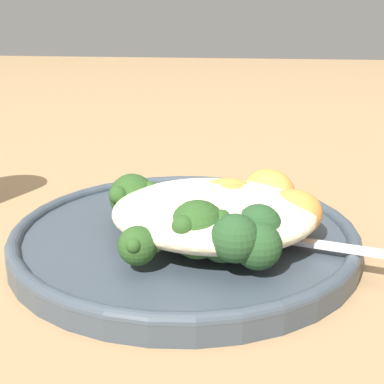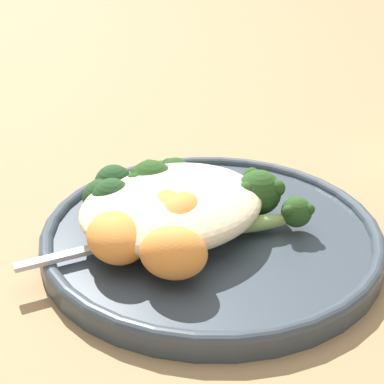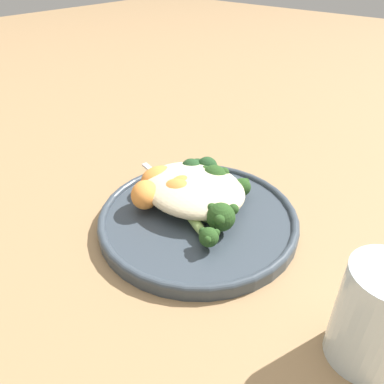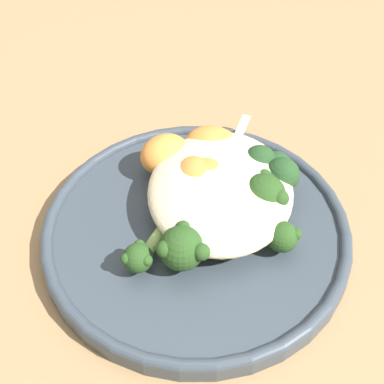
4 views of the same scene
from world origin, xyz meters
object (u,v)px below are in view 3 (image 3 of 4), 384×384
object	(u,v)px
broccoli_stalk_4	(210,183)
kale_tuft	(200,172)
sweet_potato_chunk_2	(182,189)
sweet_potato_chunk_1	(179,193)
quinoa_mound	(194,189)
broccoli_stalk_0	(202,229)
plate	(197,217)
broccoli_stalk_2	(216,206)
spoon	(171,185)
sweet_potato_chunk_0	(159,178)
sweet_potato_chunk_3	(145,195)
broccoli_stalk_3	(229,192)
water_glass	(375,317)
broccoli_stalk_1	(215,215)

from	to	relation	value
broccoli_stalk_4	kale_tuft	size ratio (longest dim) A/B	1.78
sweet_potato_chunk_2	kale_tuft	bearing A→B (deg)	102.99
sweet_potato_chunk_1	sweet_potato_chunk_2	xyz separation A→B (m)	(-0.00, 0.01, -0.00)
quinoa_mound	broccoli_stalk_0	bearing A→B (deg)	-41.96
plate	broccoli_stalk_2	world-z (taller)	broccoli_stalk_2
spoon	sweet_potato_chunk_0	bearing A→B (deg)	57.25
sweet_potato_chunk_3	spoon	bearing A→B (deg)	95.16
quinoa_mound	plate	bearing A→B (deg)	-40.59
broccoli_stalk_4	spoon	world-z (taller)	broccoli_stalk_4
broccoli_stalk_2	broccoli_stalk_4	distance (m)	0.05
broccoli_stalk_0	broccoli_stalk_2	bearing A→B (deg)	132.49
broccoli_stalk_3	sweet_potato_chunk_0	size ratio (longest dim) A/B	1.95
water_glass	broccoli_stalk_0	bearing A→B (deg)	175.72
sweet_potato_chunk_0	sweet_potato_chunk_1	xyz separation A→B (m)	(0.05, -0.01, 0.00)
sweet_potato_chunk_1	sweet_potato_chunk_3	bearing A→B (deg)	-134.48
plate	broccoli_stalk_4	xyz separation A→B (m)	(-0.02, 0.05, 0.03)
plate	broccoli_stalk_2	distance (m)	0.04
sweet_potato_chunk_2	sweet_potato_chunk_3	world-z (taller)	same
broccoli_stalk_2	sweet_potato_chunk_0	xyz separation A→B (m)	(-0.11, -0.01, 0.01)
water_glass	spoon	bearing A→B (deg)	167.18
kale_tuft	water_glass	distance (m)	0.33
broccoli_stalk_3	sweet_potato_chunk_0	xyz separation A→B (m)	(-0.10, -0.05, 0.01)
kale_tuft	water_glass	xyz separation A→B (m)	(0.31, -0.12, 0.02)
broccoli_stalk_3	sweet_potato_chunk_0	world-z (taller)	sweet_potato_chunk_0
sweet_potato_chunk_1	spoon	bearing A→B (deg)	147.32
broccoli_stalk_4	water_glass	bearing A→B (deg)	-111.13
water_glass	sweet_potato_chunk_2	bearing A→B (deg)	168.26
broccoli_stalk_4	water_glass	size ratio (longest dim) A/B	0.93
broccoli_stalk_1	water_glass	xyz separation A→B (m)	(0.22, -0.04, 0.02)
sweet_potato_chunk_1	water_glass	distance (m)	0.30
sweet_potato_chunk_2	sweet_potato_chunk_3	bearing A→B (deg)	-124.23
broccoli_stalk_1	broccoli_stalk_2	world-z (taller)	broccoli_stalk_1
sweet_potato_chunk_1	sweet_potato_chunk_2	world-z (taller)	sweet_potato_chunk_1
broccoli_stalk_4	sweet_potato_chunk_2	bearing A→B (deg)	153.79
broccoli_stalk_2	spoon	bearing A→B (deg)	141.25
sweet_potato_chunk_0	kale_tuft	bearing A→B (deg)	55.37
plate	broccoli_stalk_1	xyz separation A→B (m)	(0.04, -0.01, 0.03)
broccoli_stalk_1	broccoli_stalk_0	bearing A→B (deg)	-90.85
spoon	sweet_potato_chunk_3	bearing A→B (deg)	108.62
broccoli_stalk_2	kale_tuft	bearing A→B (deg)	111.31
sweet_potato_chunk_0	spoon	xyz separation A→B (m)	(0.01, 0.01, -0.01)
kale_tuft	spoon	bearing A→B (deg)	-120.28
broccoli_stalk_1	water_glass	distance (m)	0.23
broccoli_stalk_0	broccoli_stalk_1	distance (m)	0.03
broccoli_stalk_1	sweet_potato_chunk_0	world-z (taller)	broccoli_stalk_1
sweet_potato_chunk_1	sweet_potato_chunk_2	bearing A→B (deg)	104.33
sweet_potato_chunk_1	plate	bearing A→B (deg)	4.72
plate	kale_tuft	bearing A→B (deg)	126.93
spoon	water_glass	xyz separation A→B (m)	(0.34, -0.08, 0.03)
sweet_potato_chunk_3	quinoa_mound	bearing A→B (deg)	53.31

